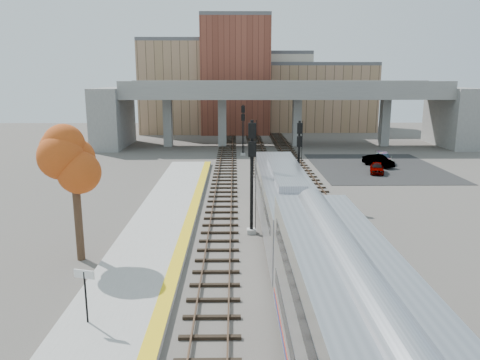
# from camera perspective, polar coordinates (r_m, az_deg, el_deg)

# --- Properties ---
(ground) EXTENTS (160.00, 160.00, 0.00)m
(ground) POSITION_cam_1_polar(r_m,az_deg,el_deg) (26.16, 4.27, -10.37)
(ground) COLOR #47423D
(ground) RESTS_ON ground
(platform) EXTENTS (4.50, 60.00, 0.35)m
(platform) POSITION_cam_1_polar(r_m,az_deg,el_deg) (26.48, -11.79, -9.91)
(platform) COLOR #9E9E99
(platform) RESTS_ON ground
(yellow_strip) EXTENTS (0.70, 60.00, 0.01)m
(yellow_strip) POSITION_cam_1_polar(r_m,az_deg,el_deg) (26.12, -7.66, -9.65)
(yellow_strip) COLOR yellow
(yellow_strip) RESTS_ON platform
(tracks) EXTENTS (10.70, 95.00, 0.25)m
(tracks) POSITION_cam_1_polar(r_m,az_deg,el_deg) (38.00, 4.08, -2.88)
(tracks) COLOR black
(tracks) RESTS_ON ground
(overpass) EXTENTS (54.00, 12.00, 9.50)m
(overpass) POSITION_cam_1_polar(r_m,az_deg,el_deg) (69.50, 5.27, 8.92)
(overpass) COLOR slate
(overpass) RESTS_ON ground
(buildings_far) EXTENTS (43.00, 21.00, 20.60)m
(buildings_far) POSITION_cam_1_polar(r_m,az_deg,el_deg) (90.66, 1.54, 11.12)
(buildings_far) COLOR #997559
(buildings_far) RESTS_ON ground
(parking_lot) EXTENTS (14.00, 18.00, 0.04)m
(parking_lot) POSITION_cam_1_polar(r_m,az_deg,el_deg) (55.40, 16.34, 1.49)
(parking_lot) COLOR black
(parking_lot) RESTS_ON ground
(locomotive) EXTENTS (3.02, 19.05, 4.10)m
(locomotive) POSITION_cam_1_polar(r_m,az_deg,el_deg) (30.50, 5.38, -2.51)
(locomotive) COLOR #A8AAB2
(locomotive) RESTS_ON ground
(signal_mast_near) EXTENTS (0.60, 0.64, 7.48)m
(signal_mast_near) POSITION_cam_1_polar(r_m,az_deg,el_deg) (30.06, 1.44, 0.29)
(signal_mast_near) COLOR #9E9E99
(signal_mast_near) RESTS_ON ground
(signal_mast_mid) EXTENTS (0.60, 0.64, 6.68)m
(signal_mast_mid) POSITION_cam_1_polar(r_m,az_deg,el_deg) (38.23, 7.16, 2.02)
(signal_mast_mid) COLOR #9E9E99
(signal_mast_mid) RESTS_ON ground
(signal_mast_far) EXTENTS (0.60, 0.64, 6.56)m
(signal_mast_far) POSITION_cam_1_polar(r_m,az_deg,el_deg) (60.90, 0.36, 5.96)
(signal_mast_far) COLOR #9E9E99
(signal_mast_far) RESTS_ON ground
(station_sign) EXTENTS (0.88, 0.29, 2.27)m
(station_sign) POSITION_cam_1_polar(r_m,az_deg,el_deg) (20.21, -18.38, -12.06)
(station_sign) COLOR black
(station_sign) RESTS_ON platform
(tree) EXTENTS (3.60, 3.60, 7.70)m
(tree) POSITION_cam_1_polar(r_m,az_deg,el_deg) (26.88, -19.61, 2.26)
(tree) COLOR #382619
(tree) RESTS_ON ground
(car_a) EXTENTS (2.22, 3.67, 1.17)m
(car_a) POSITION_cam_1_polar(r_m,az_deg,el_deg) (51.81, 16.35, 1.43)
(car_a) COLOR #99999E
(car_a) RESTS_ON parking_lot
(car_b) EXTENTS (3.00, 4.21, 1.32)m
(car_b) POSITION_cam_1_polar(r_m,az_deg,el_deg) (55.74, 16.51, 2.26)
(car_b) COLOR #99999E
(car_b) RESTS_ON parking_lot
(car_c) EXTENTS (2.33, 4.42, 1.22)m
(car_c) POSITION_cam_1_polar(r_m,az_deg,el_deg) (57.98, 17.12, 2.55)
(car_c) COLOR #99999E
(car_c) RESTS_ON parking_lot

